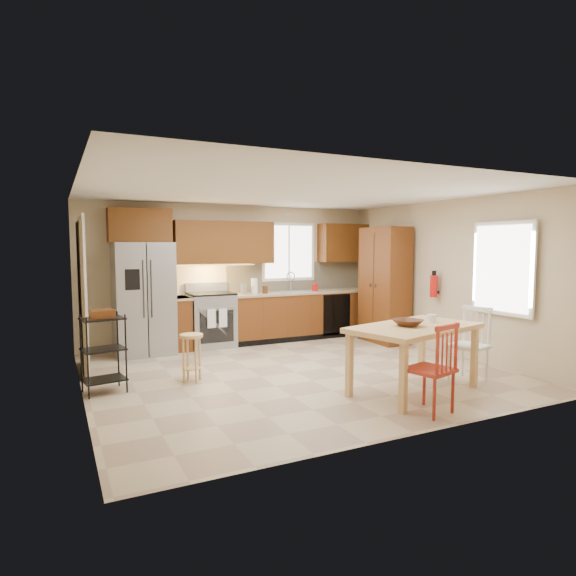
% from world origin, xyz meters
% --- Properties ---
extents(floor, '(5.50, 5.50, 0.00)m').
position_xyz_m(floor, '(0.00, 0.00, 0.00)').
color(floor, tan).
rests_on(floor, ground).
extents(ceiling, '(5.50, 5.00, 0.02)m').
position_xyz_m(ceiling, '(0.00, 0.00, 2.50)').
color(ceiling, silver).
rests_on(ceiling, ground).
extents(wall_back, '(5.50, 0.02, 2.50)m').
position_xyz_m(wall_back, '(0.00, 2.50, 1.25)').
color(wall_back, '#CCB793').
rests_on(wall_back, ground).
extents(wall_front, '(5.50, 0.02, 2.50)m').
position_xyz_m(wall_front, '(0.00, -2.50, 1.25)').
color(wall_front, '#CCB793').
rests_on(wall_front, ground).
extents(wall_left, '(0.02, 5.00, 2.50)m').
position_xyz_m(wall_left, '(-2.75, 0.00, 1.25)').
color(wall_left, '#CCB793').
rests_on(wall_left, ground).
extents(wall_right, '(0.02, 5.00, 2.50)m').
position_xyz_m(wall_right, '(2.75, 0.00, 1.25)').
color(wall_right, '#CCB793').
rests_on(wall_right, ground).
extents(refrigerator, '(0.92, 0.75, 1.82)m').
position_xyz_m(refrigerator, '(-1.70, 2.12, 0.91)').
color(refrigerator, gray).
rests_on(refrigerator, floor).
extents(range_stove, '(0.76, 0.63, 0.92)m').
position_xyz_m(range_stove, '(-0.55, 2.19, 0.46)').
color(range_stove, gray).
rests_on(range_stove, floor).
extents(base_cabinet_narrow, '(0.30, 0.60, 0.90)m').
position_xyz_m(base_cabinet_narrow, '(-1.10, 2.20, 0.45)').
color(base_cabinet_narrow, '#5E2E11').
rests_on(base_cabinet_narrow, floor).
extents(base_cabinet_run, '(2.92, 0.60, 0.90)m').
position_xyz_m(base_cabinet_run, '(1.29, 2.20, 0.45)').
color(base_cabinet_run, '#5E2E11').
rests_on(base_cabinet_run, floor).
extents(dishwasher, '(0.60, 0.02, 0.78)m').
position_xyz_m(dishwasher, '(1.85, 1.91, 0.45)').
color(dishwasher, black).
rests_on(dishwasher, floor).
extents(backsplash, '(2.92, 0.03, 0.55)m').
position_xyz_m(backsplash, '(1.29, 2.48, 1.18)').
color(backsplash, beige).
rests_on(backsplash, wall_back).
extents(upper_over_fridge, '(1.00, 0.35, 0.55)m').
position_xyz_m(upper_over_fridge, '(-1.70, 2.33, 2.10)').
color(upper_over_fridge, '#613710').
rests_on(upper_over_fridge, wall_back).
extents(upper_left_block, '(1.80, 0.35, 0.75)m').
position_xyz_m(upper_left_block, '(-0.25, 2.33, 1.83)').
color(upper_left_block, '#613710').
rests_on(upper_left_block, wall_back).
extents(upper_right_block, '(1.00, 0.35, 0.75)m').
position_xyz_m(upper_right_block, '(2.25, 2.33, 1.83)').
color(upper_right_block, '#613710').
rests_on(upper_right_block, wall_back).
extents(window_back, '(1.12, 0.04, 1.12)m').
position_xyz_m(window_back, '(1.10, 2.48, 1.65)').
color(window_back, white).
rests_on(window_back, wall_back).
extents(sink, '(0.62, 0.46, 0.16)m').
position_xyz_m(sink, '(1.10, 2.20, 0.86)').
color(sink, gray).
rests_on(sink, base_cabinet_run).
extents(undercab_glow, '(1.60, 0.30, 0.01)m').
position_xyz_m(undercab_glow, '(-0.55, 2.30, 1.43)').
color(undercab_glow, '#FFBF66').
rests_on(undercab_glow, wall_back).
extents(soap_bottle, '(0.09, 0.09, 0.19)m').
position_xyz_m(soap_bottle, '(1.48, 2.10, 1.00)').
color(soap_bottle, '#BB100D').
rests_on(soap_bottle, base_cabinet_run).
extents(paper_towel, '(0.12, 0.12, 0.28)m').
position_xyz_m(paper_towel, '(0.25, 2.15, 1.04)').
color(paper_towel, white).
rests_on(paper_towel, base_cabinet_run).
extents(canister_steel, '(0.11, 0.11, 0.18)m').
position_xyz_m(canister_steel, '(0.05, 2.15, 0.99)').
color(canister_steel, gray).
rests_on(canister_steel, base_cabinet_run).
extents(canister_wood, '(0.10, 0.10, 0.14)m').
position_xyz_m(canister_wood, '(0.45, 2.12, 0.97)').
color(canister_wood, '#4F2915').
rests_on(canister_wood, base_cabinet_run).
extents(pantry, '(0.50, 0.95, 2.10)m').
position_xyz_m(pantry, '(2.43, 1.20, 1.05)').
color(pantry, '#5E2E11').
rests_on(pantry, floor).
extents(fire_extinguisher, '(0.12, 0.12, 0.36)m').
position_xyz_m(fire_extinguisher, '(2.63, 0.15, 1.10)').
color(fire_extinguisher, '#BB100D').
rests_on(fire_extinguisher, wall_right).
extents(window_right, '(0.04, 1.02, 1.32)m').
position_xyz_m(window_right, '(2.68, -1.15, 1.45)').
color(window_right, white).
rests_on(window_right, wall_right).
extents(doorway, '(0.04, 0.95, 2.10)m').
position_xyz_m(doorway, '(-2.67, 1.30, 1.05)').
color(doorway, '#8C7A59').
rests_on(doorway, wall_left).
extents(dining_table, '(1.81, 1.30, 0.80)m').
position_xyz_m(dining_table, '(0.88, -1.43, 0.40)').
color(dining_table, tan).
rests_on(dining_table, floor).
extents(chair_red, '(0.55, 0.55, 0.96)m').
position_xyz_m(chair_red, '(0.53, -2.08, 0.48)').
color(chair_red, '#A02818').
rests_on(chair_red, floor).
extents(chair_white, '(0.55, 0.55, 0.96)m').
position_xyz_m(chair_white, '(1.83, -1.38, 0.48)').
color(chair_white, white).
rests_on(chair_white, floor).
extents(table_bowl, '(0.40, 0.40, 0.08)m').
position_xyz_m(table_bowl, '(0.77, -1.43, 0.81)').
color(table_bowl, '#4F2915').
rests_on(table_bowl, dining_table).
extents(table_jar, '(0.15, 0.15, 0.15)m').
position_xyz_m(table_jar, '(1.23, -1.33, 0.84)').
color(table_jar, white).
rests_on(table_jar, dining_table).
extents(bar_stool, '(0.32, 0.32, 0.62)m').
position_xyz_m(bar_stool, '(-1.43, 0.18, 0.31)').
color(bar_stool, tan).
rests_on(bar_stool, floor).
extents(utility_cart, '(0.53, 0.44, 0.95)m').
position_xyz_m(utility_cart, '(-2.50, 0.19, 0.48)').
color(utility_cart, black).
rests_on(utility_cart, floor).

